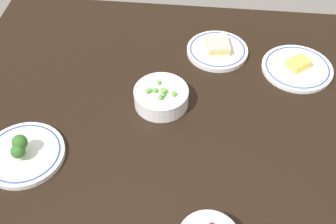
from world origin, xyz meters
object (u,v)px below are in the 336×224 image
plate_broccoli (23,153)px  plate_cheese (297,67)px  plate_sandwich (217,49)px  bowl_peas (161,96)px

plate_broccoli → plate_cheese: size_ratio=0.97×
plate_sandwich → plate_broccoli: plate_broccoli is taller
plate_sandwich → plate_cheese: 25.89cm
plate_broccoli → plate_cheese: bearing=29.7°
bowl_peas → plate_broccoli: bearing=-145.3°
plate_cheese → plate_broccoli: bearing=-150.3°
plate_sandwich → plate_cheese: plate_sandwich is taller
bowl_peas → plate_cheese: (40.75, 19.23, -1.95)cm
plate_broccoli → plate_cheese: 85.50cm
plate_sandwich → plate_broccoli: (-48.99, -48.13, 0.28)cm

